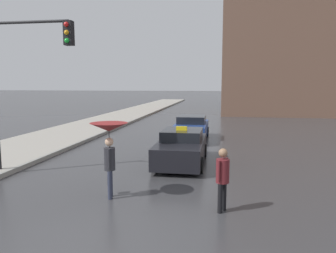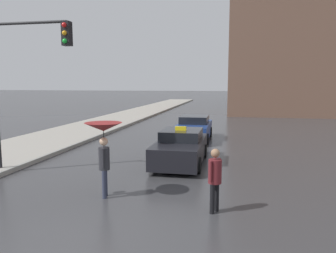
# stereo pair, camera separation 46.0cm
# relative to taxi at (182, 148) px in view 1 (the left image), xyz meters

# --- Properties ---
(taxi) EXTENTS (1.91, 4.27, 1.55)m
(taxi) POSITION_rel_taxi_xyz_m (0.00, 0.00, 0.00)
(taxi) COLOR black
(taxi) RESTS_ON ground_plane
(sedan_red) EXTENTS (1.91, 4.33, 1.40)m
(sedan_red) POSITION_rel_taxi_xyz_m (-0.16, 5.89, 0.00)
(sedan_red) COLOR navy
(sedan_red) RESTS_ON ground_plane
(pedestrian_with_umbrella) EXTENTS (1.06, 1.06, 2.18)m
(pedestrian_with_umbrella) POSITION_rel_taxi_xyz_m (-1.52, -4.42, 1.10)
(pedestrian_with_umbrella) COLOR #2D3347
(pedestrian_with_umbrella) RESTS_ON ground_plane
(pedestrian_man) EXTENTS (0.46, 0.46, 1.65)m
(pedestrian_man) POSITION_rel_taxi_xyz_m (1.66, -4.94, 0.32)
(pedestrian_man) COLOR black
(pedestrian_man) RESTS_ON ground_plane
(traffic_light) EXTENTS (3.10, 0.38, 5.64)m
(traffic_light) POSITION_rel_taxi_xyz_m (-5.17, -2.64, 3.23)
(traffic_light) COLOR black
(traffic_light) RESTS_ON ground_plane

